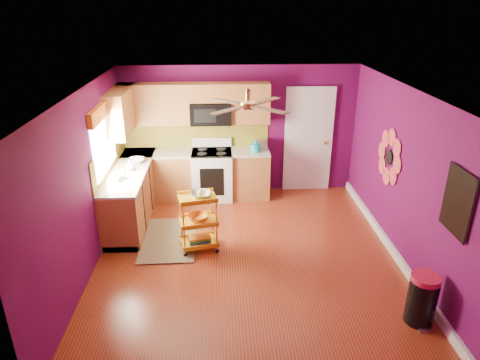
{
  "coord_description": "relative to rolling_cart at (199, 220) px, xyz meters",
  "views": [
    {
      "loc": [
        -0.38,
        -5.51,
        3.61
      ],
      "look_at": [
        -0.1,
        0.4,
        1.1
      ],
      "focal_mm": 32.0,
      "sensor_mm": 36.0,
      "label": 1
    }
  ],
  "objects": [
    {
      "name": "ground",
      "position": [
        0.73,
        -0.26,
        -0.52
      ],
      "size": [
        5.0,
        5.0,
        0.0
      ],
      "primitive_type": "plane",
      "color": "maroon",
      "rests_on": "ground"
    },
    {
      "name": "room_envelope",
      "position": [
        0.76,
        -0.26,
        1.12
      ],
      "size": [
        4.54,
        5.04,
        2.52
      ],
      "color": "#530943",
      "rests_on": "ground"
    },
    {
      "name": "lower_cabinets",
      "position": [
        -0.62,
        1.56,
        -0.08
      ],
      "size": [
        2.81,
        2.31,
        0.94
      ],
      "color": "brown",
      "rests_on": "ground"
    },
    {
      "name": "electric_range",
      "position": [
        0.18,
        1.91,
        -0.03
      ],
      "size": [
        0.76,
        0.66,
        1.13
      ],
      "color": "white",
      "rests_on": "ground"
    },
    {
      "name": "upper_cabinetry",
      "position": [
        -0.51,
        1.91,
        1.28
      ],
      "size": [
        2.8,
        2.3,
        1.26
      ],
      "color": "brown",
      "rests_on": "ground"
    },
    {
      "name": "left_window",
      "position": [
        -1.49,
        0.79,
        1.22
      ],
      "size": [
        0.08,
        1.35,
        1.08
      ],
      "color": "white",
      "rests_on": "ground"
    },
    {
      "name": "panel_door",
      "position": [
        2.08,
        2.21,
        0.51
      ],
      "size": [
        0.95,
        0.11,
        2.15
      ],
      "color": "white",
      "rests_on": "ground"
    },
    {
      "name": "right_wall_art",
      "position": [
        2.96,
        -0.6,
        0.93
      ],
      "size": [
        0.04,
        2.74,
        1.04
      ],
      "color": "black",
      "rests_on": "ground"
    },
    {
      "name": "ceiling_fan",
      "position": [
        0.73,
        -0.06,
        1.78
      ],
      "size": [
        1.01,
        1.01,
        0.26
      ],
      "color": "#BF8C3F",
      "rests_on": "ground"
    },
    {
      "name": "shag_rug",
      "position": [
        -0.52,
        0.29,
        -0.5
      ],
      "size": [
        0.88,
        1.42,
        0.02
      ],
      "primitive_type": "cube",
      "rotation": [
        0.0,
        0.0,
        0.02
      ],
      "color": "black",
      "rests_on": "ground"
    },
    {
      "name": "rolling_cart",
      "position": [
        0.0,
        0.0,
        0.0
      ],
      "size": [
        0.63,
        0.51,
        1.0
      ],
      "color": "gold",
      "rests_on": "ground"
    },
    {
      "name": "trash_can",
      "position": [
        2.71,
        -1.76,
        -0.19
      ],
      "size": [
        0.37,
        0.39,
        0.65
      ],
      "color": "black",
      "rests_on": "ground"
    },
    {
      "name": "teal_kettle",
      "position": [
        1.0,
        1.87,
        0.51
      ],
      "size": [
        0.18,
        0.18,
        0.21
      ],
      "color": "#16A4A9",
      "rests_on": "lower_cabinets"
    },
    {
      "name": "toaster",
      "position": [
        1.13,
        2.04,
        0.51
      ],
      "size": [
        0.22,
        0.15,
        0.18
      ],
      "primitive_type": "cube",
      "color": "beige",
      "rests_on": "lower_cabinets"
    },
    {
      "name": "soap_bottle_a",
      "position": [
        -1.23,
        0.65,
        0.51
      ],
      "size": [
        0.08,
        0.08,
        0.17
      ],
      "primitive_type": "imported",
      "color": "#EA3F72",
      "rests_on": "lower_cabinets"
    },
    {
      "name": "soap_bottle_b",
      "position": [
        -1.18,
        1.02,
        0.52
      ],
      "size": [
        0.15,
        0.15,
        0.19
      ],
      "primitive_type": "imported",
      "color": "white",
      "rests_on": "lower_cabinets"
    },
    {
      "name": "counter_dish",
      "position": [
        -1.15,
        1.4,
        0.46
      ],
      "size": [
        0.28,
        0.28,
        0.07
      ],
      "primitive_type": "imported",
      "color": "white",
      "rests_on": "lower_cabinets"
    },
    {
      "name": "counter_cup",
      "position": [
        -1.29,
        0.54,
        0.47
      ],
      "size": [
        0.12,
        0.12,
        0.1
      ],
      "primitive_type": "imported",
      "color": "white",
      "rests_on": "lower_cabinets"
    }
  ]
}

